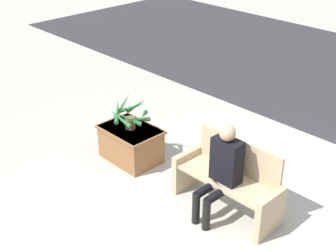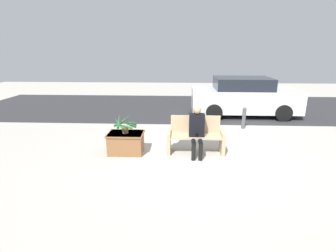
{
  "view_description": "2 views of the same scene",
  "coord_description": "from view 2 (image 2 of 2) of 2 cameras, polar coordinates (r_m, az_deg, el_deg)",
  "views": [
    {
      "loc": [
        3.12,
        -3.85,
        3.91
      ],
      "look_at": [
        -1.26,
        0.4,
        0.7
      ],
      "focal_mm": 50.0,
      "sensor_mm": 36.0,
      "label": 1
    },
    {
      "loc": [
        -0.41,
        -6.3,
        2.67
      ],
      "look_at": [
        -0.72,
        0.52,
        0.64
      ],
      "focal_mm": 28.0,
      "sensor_mm": 36.0,
      "label": 2
    }
  ],
  "objects": [
    {
      "name": "ground_plane",
      "position": [
        6.86,
        5.84,
        -6.45
      ],
      "size": [
        30.0,
        30.0,
        0.0
      ],
      "primitive_type": "plane",
      "color": "#ADA89E"
    },
    {
      "name": "person_seated",
      "position": [
        6.7,
        6.29,
        -0.55
      ],
      "size": [
        0.39,
        0.61,
        1.29
      ],
      "color": "black",
      "rests_on": "ground_plane"
    },
    {
      "name": "road_surface",
      "position": [
        12.48,
        4.43,
        4.16
      ],
      "size": [
        20.0,
        6.0,
        0.01
      ],
      "primitive_type": "cube",
      "color": "#2D2D30",
      "rests_on": "ground_plane"
    },
    {
      "name": "planter_box",
      "position": [
        7.0,
        -9.14,
        -3.51
      ],
      "size": [
        0.93,
        0.67,
        0.55
      ],
      "color": "brown",
      "rests_on": "ground_plane"
    },
    {
      "name": "potted_plant",
      "position": [
        6.84,
        -9.29,
        0.37
      ],
      "size": [
        0.65,
        0.64,
        0.51
      ],
      "color": "brown",
      "rests_on": "planter_box"
    },
    {
      "name": "parked_car",
      "position": [
        11.21,
        16.13,
        6.11
      ],
      "size": [
        4.23,
        1.98,
        1.55
      ],
      "color": "silver",
      "rests_on": "ground_plane"
    },
    {
      "name": "bollard_post",
      "position": [
        9.37,
        16.2,
        1.83
      ],
      "size": [
        0.14,
        0.14,
        0.74
      ],
      "color": "#4C4C51",
      "rests_on": "ground_plane"
    },
    {
      "name": "bench",
      "position": [
        6.96,
        5.99,
        -2.29
      ],
      "size": [
        1.49,
        0.53,
        0.96
      ],
      "color": "tan",
      "rests_on": "ground_plane"
    }
  ]
}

